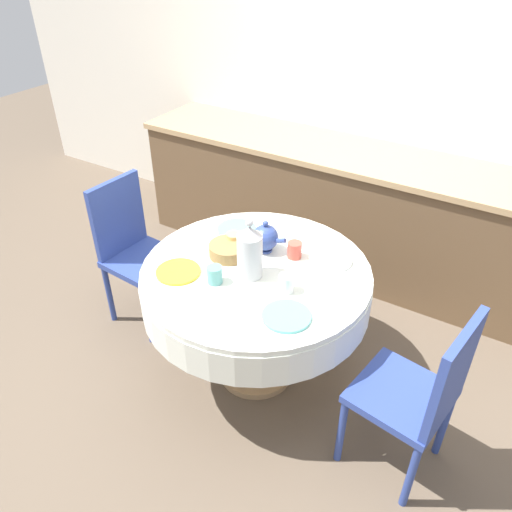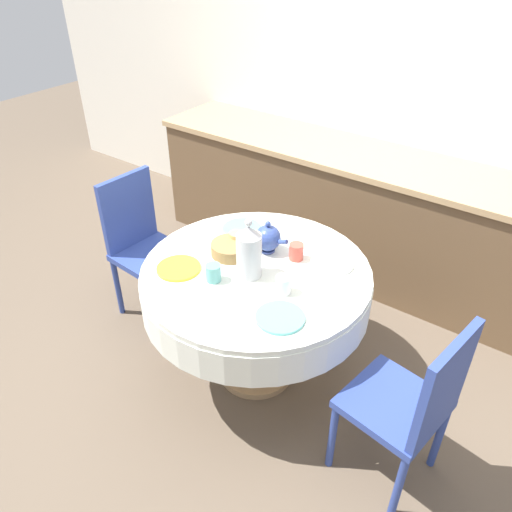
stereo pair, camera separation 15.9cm
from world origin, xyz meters
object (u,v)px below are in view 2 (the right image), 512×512
Objects in this scene: chair_left at (412,402)px; coffee_carafe at (248,251)px; chair_right at (142,241)px; teapot at (268,238)px.

coffee_carafe reaches higher than chair_left.
coffee_carafe is (-0.93, 0.09, 0.36)m from chair_left.
chair_right is 1.00m from coffee_carafe.
chair_left is 2.95× the size of coffee_carafe.
chair_right is 2.95× the size of coffee_carafe.
chair_right is 0.94m from teapot.
teapot is at bearing 80.90° from chair_left.
coffee_carafe is (0.93, -0.12, 0.36)m from chair_right.
chair_right is 4.90× the size of teapot.
chair_left is 1.06m from teapot.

